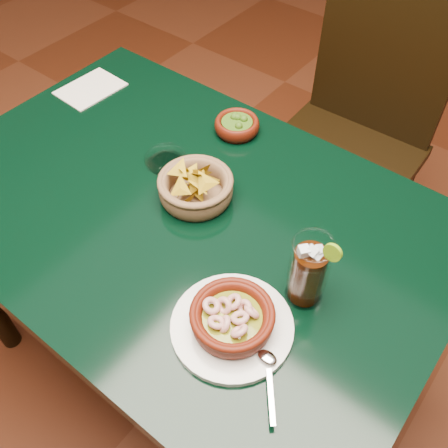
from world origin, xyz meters
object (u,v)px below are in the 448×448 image
Objects in this scene: dining_chair at (352,136)px; cola_drink at (308,271)px; shrimp_plate at (232,320)px; chip_basket at (196,188)px; dining_table at (183,235)px.

dining_chair is 5.48× the size of cola_drink.
dining_chair reaches higher than cola_drink.
shrimp_plate is 0.34m from chip_basket.
dining_table is at bearing 175.48° from cola_drink.
shrimp_plate is 1.56× the size of cola_drink.
dining_table is at bearing 148.48° from shrimp_plate.
dining_chair is 3.51× the size of shrimp_plate.
dining_chair is 0.72m from chip_basket.
chip_basket is (-0.08, -0.67, 0.24)m from dining_chair.
shrimp_plate is at bearing -78.00° from dining_chair.
chip_basket is (0.01, 0.05, 0.13)m from dining_table.
cola_drink is at bearing -71.20° from dining_chair.
cola_drink reaches higher than chip_basket.
dining_chair reaches higher than chip_basket.
shrimp_plate is at bearing -38.72° from chip_basket.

